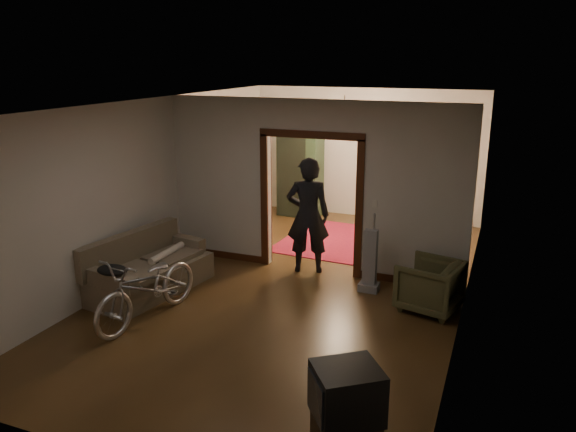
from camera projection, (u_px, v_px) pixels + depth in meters
The scene contains 23 objects.
floor at pixel (295, 285), 8.75m from camera, with size 5.00×8.50×0.01m, color #392512.
ceiling at pixel (296, 103), 7.98m from camera, with size 5.00×8.50×0.01m, color white.
wall_back at pixel (366, 154), 12.16m from camera, with size 5.00×0.02×2.80m, color beige.
wall_left at pixel (154, 184), 9.25m from camera, with size 0.02×8.50×2.80m, color beige.
wall_right at pixel (470, 215), 7.47m from camera, with size 0.02×8.50×2.80m, color beige.
partition_wall at pixel (312, 187), 9.03m from camera, with size 5.00×0.14×2.80m, color beige.
door_casing at pixel (312, 205), 9.12m from camera, with size 1.74×0.20×2.32m, color #391B0D.
far_window at pixel (398, 149), 11.83m from camera, with size 0.98×0.06×1.28m, color black.
chandelier at pixel (344, 117), 10.34m from camera, with size 0.24×0.24×0.24m, color #FFE0A5.
light_switch at pixel (375, 204), 8.63m from camera, with size 0.08×0.01×0.12m, color silver.
sofa at pixel (150, 264), 8.40m from camera, with size 0.87×1.93×0.89m, color brown.
rolled_paper at pixel (167, 253), 8.61m from camera, with size 0.11×0.11×0.85m, color beige.
jacket at pixel (112, 270), 7.51m from camera, with size 0.44×0.33×0.13m, color black.
bicycle at pixel (148, 287), 7.46m from camera, with size 0.64×1.83×0.96m, color silver.
armchair at pixel (430, 286), 7.80m from camera, with size 0.77×0.80×0.72m, color #4A492A.
crt_tv at pixel (347, 393), 4.72m from camera, with size 0.54×0.49×0.47m, color black.
vacuum at pixel (370, 261), 8.41m from camera, with size 0.30×0.24×0.97m, color gray.
person at pixel (308, 215), 9.08m from camera, with size 0.70×0.46×1.91m, color black.
oriental_rug at pixel (332, 240), 10.88m from camera, with size 1.76×2.31×0.02m, color maroon.
locker at pixel (300, 175), 12.37m from camera, with size 0.92×0.51×1.85m, color #233721.
globe at pixel (301, 128), 12.09m from camera, with size 0.29×0.29×0.29m, color #1E5972.
desk at pixel (408, 210), 11.61m from camera, with size 1.02×0.57×0.75m, color black.
desk_chair at pixel (371, 213), 11.27m from camera, with size 0.35×0.35×0.80m, color black.
Camera 1 is at (2.90, -7.58, 3.44)m, focal length 35.00 mm.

